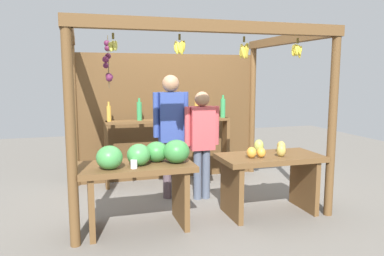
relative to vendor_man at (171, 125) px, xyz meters
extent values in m
plane|color=slate|center=(0.20, -0.10, -1.01)|extent=(12.00, 12.00, 0.00)
cylinder|color=brown|center=(-1.25, -1.16, 0.10)|extent=(0.10, 0.10, 2.22)
cylinder|color=brown|center=(1.66, -1.16, 0.10)|extent=(0.10, 0.10, 2.22)
cylinder|color=brown|center=(-1.25, 0.97, 0.10)|extent=(0.10, 0.10, 2.22)
cylinder|color=brown|center=(1.66, 0.97, 0.10)|extent=(0.10, 0.10, 2.22)
cube|color=brown|center=(0.20, -1.16, 1.15)|extent=(3.01, 0.12, 0.12)
cube|color=brown|center=(-1.25, -0.10, 1.15)|extent=(0.12, 2.24, 0.12)
cube|color=brown|center=(1.66, -0.10, 1.15)|extent=(0.12, 2.24, 0.12)
cube|color=#52381E|center=(0.20, 0.99, -0.01)|extent=(2.91, 0.04, 2.00)
cylinder|color=brown|center=(-0.16, -1.09, 1.04)|extent=(0.02, 0.02, 0.06)
ellipsoid|color=yellow|center=(-0.12, -1.09, 0.95)|extent=(0.04, 0.06, 0.13)
ellipsoid|color=yellow|center=(-0.15, -1.08, 0.93)|extent=(0.06, 0.07, 0.13)
ellipsoid|color=yellow|center=(-0.15, -1.05, 0.94)|extent=(0.08, 0.05, 0.13)
ellipsoid|color=yellow|center=(-0.17, -1.07, 0.94)|extent=(0.08, 0.06, 0.13)
ellipsoid|color=yellow|center=(-0.20, -1.07, 0.95)|extent=(0.05, 0.07, 0.13)
ellipsoid|color=yellow|center=(-0.19, -1.10, 0.93)|extent=(0.04, 0.06, 0.13)
ellipsoid|color=yellow|center=(-0.17, -1.12, 0.94)|extent=(0.07, 0.05, 0.13)
ellipsoid|color=yellow|center=(-0.15, -1.12, 0.92)|extent=(0.06, 0.04, 0.13)
ellipsoid|color=yellow|center=(-0.14, -1.10, 0.95)|extent=(0.05, 0.06, 0.13)
cylinder|color=brown|center=(0.57, -1.06, 1.04)|extent=(0.02, 0.02, 0.06)
ellipsoid|color=gold|center=(0.61, -1.05, 0.93)|extent=(0.04, 0.06, 0.15)
ellipsoid|color=gold|center=(0.58, -1.04, 0.94)|extent=(0.08, 0.08, 0.15)
ellipsoid|color=gold|center=(0.56, -1.03, 0.91)|extent=(0.09, 0.04, 0.15)
ellipsoid|color=gold|center=(0.55, -1.03, 0.93)|extent=(0.06, 0.06, 0.15)
ellipsoid|color=gold|center=(0.54, -1.06, 0.92)|extent=(0.04, 0.06, 0.15)
ellipsoid|color=gold|center=(0.55, -1.08, 0.91)|extent=(0.07, 0.06, 0.15)
ellipsoid|color=gold|center=(0.57, -1.08, 0.91)|extent=(0.08, 0.04, 0.15)
ellipsoid|color=gold|center=(0.59, -1.07, 0.91)|extent=(0.07, 0.08, 0.15)
cylinder|color=brown|center=(1.22, -1.06, 1.04)|extent=(0.02, 0.02, 0.06)
ellipsoid|color=yellow|center=(1.26, -1.06, 0.93)|extent=(0.04, 0.07, 0.13)
ellipsoid|color=yellow|center=(1.24, -1.04, 0.94)|extent=(0.06, 0.06, 0.14)
ellipsoid|color=yellow|center=(1.22, -1.03, 0.93)|extent=(0.08, 0.04, 0.13)
ellipsoid|color=yellow|center=(1.19, -1.03, 0.94)|extent=(0.05, 0.05, 0.13)
ellipsoid|color=yellow|center=(1.19, -1.06, 0.95)|extent=(0.04, 0.08, 0.13)
ellipsoid|color=yellow|center=(1.19, -1.09, 0.95)|extent=(0.05, 0.05, 0.14)
ellipsoid|color=yellow|center=(1.22, -1.09, 0.94)|extent=(0.08, 0.04, 0.13)
ellipsoid|color=yellow|center=(1.24, -1.08, 0.91)|extent=(0.06, 0.06, 0.14)
cylinder|color=brown|center=(-0.82, -1.00, 1.04)|extent=(0.02, 0.02, 0.06)
ellipsoid|color=#D1CC4C|center=(-0.79, -1.00, 0.95)|extent=(0.04, 0.06, 0.11)
ellipsoid|color=#D1CC4C|center=(-0.81, -0.96, 0.95)|extent=(0.06, 0.04, 0.11)
ellipsoid|color=#D1CC4C|center=(-0.84, -0.98, 0.94)|extent=(0.05, 0.05, 0.11)
ellipsoid|color=#D1CC4C|center=(-0.85, -1.02, 0.94)|extent=(0.06, 0.07, 0.11)
ellipsoid|color=#D1CC4C|center=(-0.81, -1.02, 0.95)|extent=(0.06, 0.04, 0.11)
cylinder|color=#4C422D|center=(-0.85, -0.75, 0.80)|extent=(0.01, 0.01, 0.55)
sphere|color=#511938|center=(-0.86, -0.73, 0.99)|extent=(0.06, 0.06, 0.06)
sphere|color=#511938|center=(-0.85, -0.73, 0.94)|extent=(0.06, 0.06, 0.06)
sphere|color=#47142D|center=(-0.85, -0.75, 0.86)|extent=(0.06, 0.06, 0.06)
sphere|color=#601E42|center=(-0.88, -0.76, 0.82)|extent=(0.07, 0.07, 0.07)
sphere|color=#511938|center=(-0.88, -0.77, 0.76)|extent=(0.06, 0.06, 0.06)
sphere|color=#511938|center=(-0.85, -0.73, 0.65)|extent=(0.07, 0.07, 0.07)
sphere|color=#511938|center=(-0.84, -0.73, 0.64)|extent=(0.06, 0.06, 0.06)
sphere|color=#511938|center=(-0.85, -0.78, 0.63)|extent=(0.07, 0.07, 0.07)
cube|color=brown|center=(-0.60, -0.90, -0.32)|extent=(1.22, 0.64, 0.06)
cube|color=brown|center=(-1.09, -0.90, -0.68)|extent=(0.06, 0.58, 0.66)
cube|color=brown|center=(-0.11, -0.90, -0.68)|extent=(0.06, 0.58, 0.66)
ellipsoid|color=#429347|center=(-0.89, -1.04, -0.17)|extent=(0.38, 0.38, 0.24)
ellipsoid|color=#429347|center=(-0.58, -0.97, -0.17)|extent=(0.34, 0.34, 0.23)
ellipsoid|color=#38843D|center=(-0.37, -0.85, -0.18)|extent=(0.26, 0.26, 0.22)
ellipsoid|color=#38843D|center=(-0.17, -0.96, -0.16)|extent=(0.31, 0.31, 0.25)
cylinder|color=white|center=(-0.65, -1.08, -0.25)|extent=(0.07, 0.07, 0.09)
cube|color=brown|center=(1.00, -0.90, -0.32)|extent=(1.22, 0.64, 0.06)
cube|color=brown|center=(0.51, -0.90, -0.68)|extent=(0.06, 0.58, 0.66)
cube|color=brown|center=(1.49, -0.90, -0.68)|extent=(0.06, 0.58, 0.66)
ellipsoid|color=#B79E47|center=(1.22, -0.79, -0.22)|extent=(0.12, 0.12, 0.14)
ellipsoid|color=gold|center=(0.84, -0.99, -0.23)|extent=(0.10, 0.10, 0.12)
ellipsoid|color=#B79E47|center=(1.29, -0.66, -0.23)|extent=(0.14, 0.14, 0.12)
ellipsoid|color=#B79E47|center=(1.09, -1.01, -0.22)|extent=(0.11, 0.11, 0.14)
ellipsoid|color=#A8B24C|center=(0.95, -0.70, -0.21)|extent=(0.15, 0.15, 0.16)
ellipsoid|color=gold|center=(0.72, -0.98, -0.23)|extent=(0.15, 0.15, 0.13)
cube|color=brown|center=(-0.81, 0.71, -0.51)|extent=(0.05, 0.20, 1.00)
cube|color=brown|center=(1.08, 0.71, -0.51)|extent=(0.05, 0.20, 1.00)
cube|color=brown|center=(0.13, 0.71, -0.03)|extent=(1.89, 0.22, 0.04)
cylinder|color=gold|center=(-0.76, 0.71, 0.10)|extent=(0.06, 0.06, 0.23)
cylinder|color=gold|center=(-0.76, 0.71, 0.25)|extent=(0.03, 0.03, 0.06)
cylinder|color=#338C4C|center=(-0.32, 0.71, 0.13)|extent=(0.08, 0.08, 0.27)
cylinder|color=#338C4C|center=(-0.32, 0.71, 0.29)|extent=(0.03, 0.03, 0.06)
cylinder|color=silver|center=(0.14, 0.71, 0.12)|extent=(0.06, 0.06, 0.26)
cylinder|color=silver|center=(0.14, 0.71, 0.28)|extent=(0.03, 0.03, 0.06)
cylinder|color=gold|center=(0.58, 0.71, 0.13)|extent=(0.07, 0.07, 0.28)
cylinder|color=gold|center=(0.58, 0.71, 0.30)|extent=(0.03, 0.03, 0.06)
cylinder|color=#338C4C|center=(1.02, 0.71, 0.14)|extent=(0.08, 0.08, 0.30)
cylinder|color=#338C4C|center=(1.02, 0.71, 0.32)|extent=(0.04, 0.04, 0.06)
cylinder|color=#54444B|center=(-0.06, 0.00, -0.62)|extent=(0.11, 0.11, 0.78)
cylinder|color=#54444B|center=(0.06, 0.00, -0.62)|extent=(0.11, 0.11, 0.78)
cube|color=#2D428C|center=(0.00, 0.00, 0.11)|extent=(0.32, 0.19, 0.66)
cylinder|color=#2D428C|center=(-0.20, 0.00, 0.14)|extent=(0.08, 0.08, 0.60)
cylinder|color=#2D428C|center=(0.20, 0.00, 0.14)|extent=(0.08, 0.08, 0.60)
sphere|color=#997051|center=(0.00, 0.00, 0.55)|extent=(0.23, 0.23, 0.23)
cylinder|color=#4E586B|center=(0.33, -0.16, -0.67)|extent=(0.11, 0.11, 0.68)
cylinder|color=#4E586B|center=(0.45, -0.16, -0.67)|extent=(0.11, 0.11, 0.68)
cube|color=#BF474C|center=(0.39, -0.16, -0.04)|extent=(0.32, 0.19, 0.58)
cylinder|color=#BF474C|center=(0.19, -0.16, -0.01)|extent=(0.08, 0.08, 0.52)
cylinder|color=#BF474C|center=(0.59, -0.16, -0.01)|extent=(0.08, 0.08, 0.52)
sphere|color=#997051|center=(0.39, -0.16, 0.35)|extent=(0.20, 0.20, 0.20)
camera|label=1|loc=(-1.15, -4.86, 0.66)|focal=35.15mm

